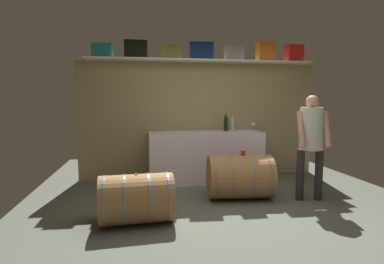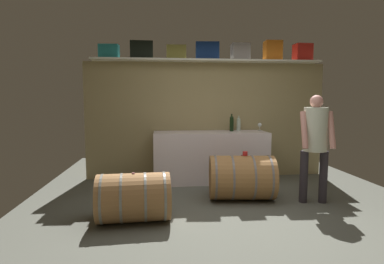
{
  "view_description": "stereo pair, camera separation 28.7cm",
  "coord_description": "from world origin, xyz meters",
  "px_view_note": "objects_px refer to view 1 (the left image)",
  "views": [
    {
      "loc": [
        -1.14,
        -3.53,
        1.44
      ],
      "look_at": [
        -0.44,
        0.58,
        1.01
      ],
      "focal_mm": 29.18,
      "sensor_mm": 36.0,
      "label": 1
    },
    {
      "loc": [
        -0.85,
        -3.57,
        1.44
      ],
      "look_at": [
        -0.44,
        0.58,
        1.01
      ],
      "focal_mm": 29.18,
      "sensor_mm": 36.0,
      "label": 2
    }
  ],
  "objects_px": {
    "toolcase_teal": "(102,51)",
    "wine_barrel_near": "(240,177)",
    "toolcase_orange": "(265,52)",
    "toolcase_navy": "(201,51)",
    "wine_glass": "(253,125)",
    "toolcase_olive": "(171,52)",
    "toolcase_black": "(136,50)",
    "winemaker_pouring": "(311,136)",
    "tasting_cup": "(243,153)",
    "wine_bottle_dark": "(226,123)",
    "wine_bottle_clear": "(232,124)",
    "work_cabinet": "(205,156)",
    "toolcase_red": "(294,54)",
    "wine_barrel_far": "(136,199)",
    "toolcase_grey": "(234,53)"
  },
  "relations": [
    {
      "from": "wine_bottle_dark",
      "to": "wine_barrel_far",
      "type": "distance_m",
      "value": 2.54
    },
    {
      "from": "toolcase_teal",
      "to": "toolcase_olive",
      "type": "xyz_separation_m",
      "value": [
        1.17,
        0.0,
        0.0
      ]
    },
    {
      "from": "toolcase_navy",
      "to": "wine_bottle_dark",
      "type": "xyz_separation_m",
      "value": [
        0.43,
        -0.14,
        -1.29
      ]
    },
    {
      "from": "toolcase_navy",
      "to": "wine_bottle_clear",
      "type": "distance_m",
      "value": 1.43
    },
    {
      "from": "toolcase_orange",
      "to": "wine_bottle_dark",
      "type": "height_order",
      "value": "toolcase_orange"
    },
    {
      "from": "wine_barrel_near",
      "to": "wine_glass",
      "type": "bearing_deg",
      "value": 67.12
    },
    {
      "from": "toolcase_olive",
      "to": "tasting_cup",
      "type": "xyz_separation_m",
      "value": [
        0.92,
        -1.28,
        -1.6
      ]
    },
    {
      "from": "toolcase_orange",
      "to": "wine_glass",
      "type": "relative_size",
      "value": 2.43
    },
    {
      "from": "wine_bottle_dark",
      "to": "wine_glass",
      "type": "distance_m",
      "value": 0.53
    },
    {
      "from": "toolcase_olive",
      "to": "winemaker_pouring",
      "type": "relative_size",
      "value": 0.23
    },
    {
      "from": "toolcase_orange",
      "to": "toolcase_navy",
      "type": "bearing_deg",
      "value": -177.41
    },
    {
      "from": "work_cabinet",
      "to": "wine_barrel_far",
      "type": "relative_size",
      "value": 2.25
    },
    {
      "from": "toolcase_orange",
      "to": "toolcase_red",
      "type": "relative_size",
      "value": 1.14
    },
    {
      "from": "toolcase_grey",
      "to": "toolcase_red",
      "type": "relative_size",
      "value": 1.0
    },
    {
      "from": "toolcase_grey",
      "to": "toolcase_navy",
      "type": "bearing_deg",
      "value": 179.93
    },
    {
      "from": "toolcase_teal",
      "to": "tasting_cup",
      "type": "height_order",
      "value": "toolcase_teal"
    },
    {
      "from": "toolcase_black",
      "to": "wine_bottle_clear",
      "type": "bearing_deg",
      "value": -3.48
    },
    {
      "from": "toolcase_teal",
      "to": "toolcase_black",
      "type": "height_order",
      "value": "toolcase_black"
    },
    {
      "from": "winemaker_pouring",
      "to": "wine_bottle_clear",
      "type": "bearing_deg",
      "value": -56.45
    },
    {
      "from": "work_cabinet",
      "to": "wine_barrel_near",
      "type": "relative_size",
      "value": 2.03
    },
    {
      "from": "wine_bottle_clear",
      "to": "wine_glass",
      "type": "relative_size",
      "value": 1.87
    },
    {
      "from": "work_cabinet",
      "to": "wine_barrel_near",
      "type": "bearing_deg",
      "value": -74.5
    },
    {
      "from": "toolcase_navy",
      "to": "toolcase_red",
      "type": "xyz_separation_m",
      "value": [
        1.77,
        0.0,
        0.0
      ]
    },
    {
      "from": "wine_barrel_near",
      "to": "winemaker_pouring",
      "type": "distance_m",
      "value": 1.17
    },
    {
      "from": "toolcase_black",
      "to": "toolcase_navy",
      "type": "relative_size",
      "value": 0.95
    },
    {
      "from": "wine_bottle_dark",
      "to": "tasting_cup",
      "type": "xyz_separation_m",
      "value": [
        -0.06,
        -1.14,
        -0.35
      ]
    },
    {
      "from": "toolcase_navy",
      "to": "wine_glass",
      "type": "distance_m",
      "value": 1.64
    },
    {
      "from": "wine_glass",
      "to": "winemaker_pouring",
      "type": "xyz_separation_m",
      "value": [
        0.34,
        -1.4,
        -0.06
      ]
    },
    {
      "from": "wine_glass",
      "to": "work_cabinet",
      "type": "bearing_deg",
      "value": -173.6
    },
    {
      "from": "wine_barrel_near",
      "to": "winemaker_pouring",
      "type": "xyz_separation_m",
      "value": [
        0.97,
        -0.25,
        0.6
      ]
    },
    {
      "from": "toolcase_orange",
      "to": "tasting_cup",
      "type": "bearing_deg",
      "value": -120.53
    },
    {
      "from": "toolcase_olive",
      "to": "toolcase_black",
      "type": "bearing_deg",
      "value": -176.07
    },
    {
      "from": "toolcase_teal",
      "to": "winemaker_pouring",
      "type": "bearing_deg",
      "value": -23.25
    },
    {
      "from": "winemaker_pouring",
      "to": "toolcase_olive",
      "type": "bearing_deg",
      "value": -31.6
    },
    {
      "from": "toolcase_navy",
      "to": "wine_glass",
      "type": "bearing_deg",
      "value": -3.05
    },
    {
      "from": "wine_bottle_clear",
      "to": "wine_bottle_dark",
      "type": "xyz_separation_m",
      "value": [
        -0.15,
        -0.1,
        0.02
      ]
    },
    {
      "from": "toolcase_navy",
      "to": "tasting_cup",
      "type": "xyz_separation_m",
      "value": [
        0.37,
        -1.28,
        -1.64
      ]
    },
    {
      "from": "toolcase_black",
      "to": "toolcase_olive",
      "type": "xyz_separation_m",
      "value": [
        0.61,
        0.0,
        -0.03
      ]
    },
    {
      "from": "toolcase_teal",
      "to": "winemaker_pouring",
      "type": "relative_size",
      "value": 0.22
    },
    {
      "from": "wine_barrel_far",
      "to": "toolcase_orange",
      "type": "bearing_deg",
      "value": 36.31
    },
    {
      "from": "toolcase_grey",
      "to": "wine_glass",
      "type": "height_order",
      "value": "toolcase_grey"
    },
    {
      "from": "toolcase_teal",
      "to": "wine_bottle_dark",
      "type": "xyz_separation_m",
      "value": [
        2.15,
        -0.14,
        -1.25
      ]
    },
    {
      "from": "work_cabinet",
      "to": "wine_barrel_far",
      "type": "xyz_separation_m",
      "value": [
        -1.2,
        -1.75,
        -0.15
      ]
    },
    {
      "from": "toolcase_black",
      "to": "wine_barrel_near",
      "type": "height_order",
      "value": "toolcase_black"
    },
    {
      "from": "toolcase_grey",
      "to": "toolcase_red",
      "type": "distance_m",
      "value": 1.17
    },
    {
      "from": "wine_bottle_clear",
      "to": "toolcase_olive",
      "type": "bearing_deg",
      "value": 178.11
    },
    {
      "from": "toolcase_grey",
      "to": "winemaker_pouring",
      "type": "xyz_separation_m",
      "value": [
        0.69,
        -1.53,
        -1.38
      ]
    },
    {
      "from": "toolcase_orange",
      "to": "wine_bottle_dark",
      "type": "distance_m",
      "value": 1.53
    },
    {
      "from": "wine_glass",
      "to": "tasting_cup",
      "type": "xyz_separation_m",
      "value": [
        -0.58,
        -1.16,
        -0.31
      ]
    },
    {
      "from": "toolcase_teal",
      "to": "wine_barrel_near",
      "type": "relative_size",
      "value": 0.34
    }
  ]
}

